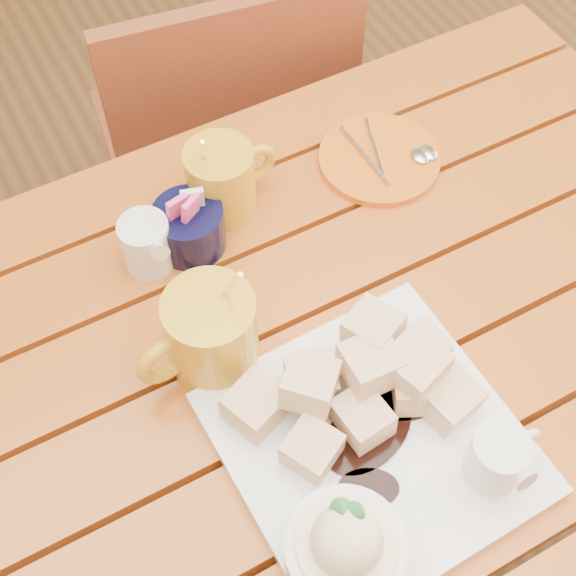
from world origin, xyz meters
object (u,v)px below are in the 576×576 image
table (311,404)px  coffee_mug_left (209,333)px  coffee_mug_right (223,179)px  orange_saucer (380,159)px  chair_far (225,145)px  dessert_plate (370,451)px

table → coffee_mug_left: size_ratio=7.24×
coffee_mug_left → coffee_mug_right: coffee_mug_left is taller
orange_saucer → chair_far: size_ratio=0.19×
orange_saucer → table: bearing=-135.7°
table → chair_far: (0.16, 0.59, -0.17)m
coffee_mug_right → dessert_plate: bearing=-97.9°
orange_saucer → chair_far: 0.47m
coffee_mug_right → chair_far: bearing=62.3°
table → coffee_mug_right: size_ratio=8.36×
coffee_mug_left → orange_saucer: coffee_mug_left is taller
chair_far → coffee_mug_right: bearing=75.2°
dessert_plate → orange_saucer: bearing=56.1°
dessert_plate → orange_saucer: size_ratio=1.84×
coffee_mug_left → coffee_mug_right: (0.11, 0.20, -0.01)m
dessert_plate → coffee_mug_right: bearing=86.6°
table → dessert_plate: size_ratio=4.03×
dessert_plate → coffee_mug_right: 0.39m
table → orange_saucer: 0.34m
dessert_plate → coffee_mug_left: 0.21m
coffee_mug_left → orange_saucer: (0.32, 0.16, -0.05)m
dessert_plate → table: bearing=85.7°
coffee_mug_right → orange_saucer: size_ratio=0.89×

